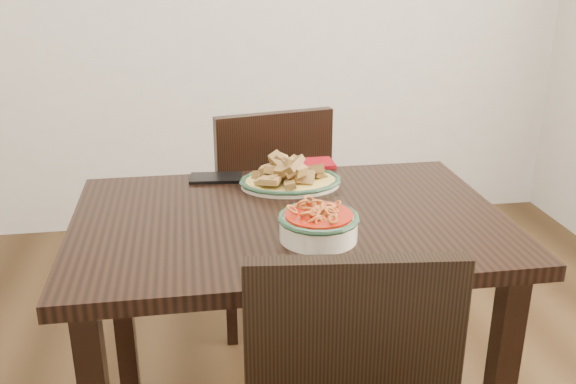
{
  "coord_description": "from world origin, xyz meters",
  "views": [
    {
      "loc": [
        -0.23,
        -1.52,
        1.42
      ],
      "look_at": [
        0.02,
        0.05,
        0.81
      ],
      "focal_mm": 40.0,
      "sensor_mm": 36.0,
      "label": 1
    }
  ],
  "objects": [
    {
      "name": "dining_table",
      "position": [
        0.02,
        0.03,
        0.64
      ],
      "size": [
        1.14,
        0.76,
        0.75
      ],
      "color": "black",
      "rests_on": "ground"
    },
    {
      "name": "chair_far",
      "position": [
        0.04,
        0.7,
        0.5
      ],
      "size": [
        0.49,
        0.49,
        0.89
      ],
      "rotation": [
        0.0,
        0.0,
        3.34
      ],
      "color": "black",
      "rests_on": "ground"
    },
    {
      "name": "fish_plate",
      "position": [
        0.06,
        0.26,
        0.79
      ],
      "size": [
        0.3,
        0.23,
        0.11
      ],
      "color": "beige",
      "rests_on": "dining_table"
    },
    {
      "name": "noodle_bowl",
      "position": [
        0.07,
        -0.12,
        0.79
      ],
      "size": [
        0.2,
        0.2,
        0.08
      ],
      "color": "#F2E5CC",
      "rests_on": "dining_table"
    },
    {
      "name": "smartphone",
      "position": [
        -0.15,
        0.34,
        0.76
      ],
      "size": [
        0.17,
        0.1,
        0.01
      ],
      "primitive_type": "cube",
      "rotation": [
        0.0,
        0.0,
        -0.1
      ],
      "color": "black",
      "rests_on": "dining_table"
    },
    {
      "name": "napkin",
      "position": [
        0.17,
        0.43,
        0.76
      ],
      "size": [
        0.12,
        0.1,
        0.01
      ],
      "primitive_type": "cube",
      "rotation": [
        0.0,
        0.0,
        0.02
      ],
      "color": "maroon",
      "rests_on": "dining_table"
    }
  ]
}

